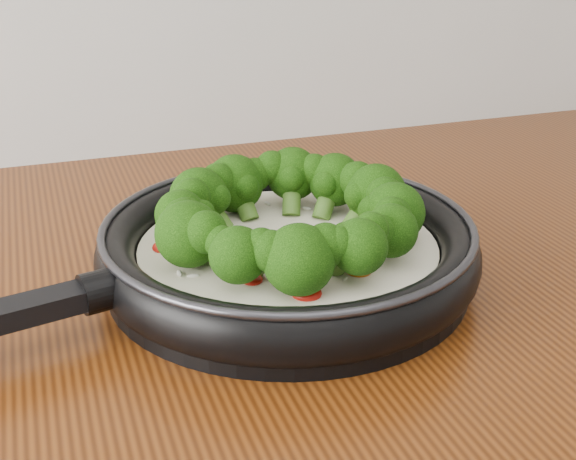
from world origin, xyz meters
name	(u,v)px	position (x,y,z in m)	size (l,w,h in m)	color
skillet	(286,241)	(-0.06, 1.06, 0.94)	(0.57, 0.42, 0.10)	black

